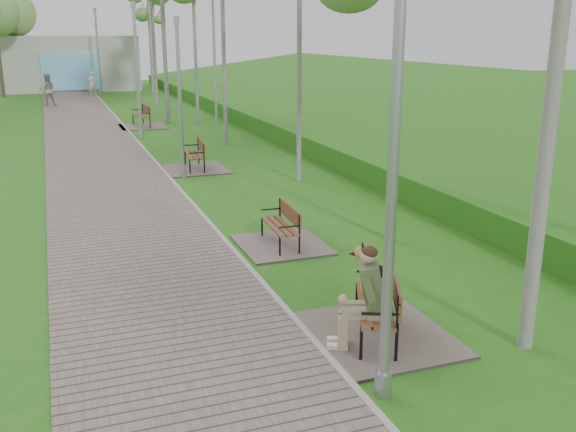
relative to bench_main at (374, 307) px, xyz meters
The scene contains 15 objects.
walkway 15.62m from the bench_main, 99.55° to the left, with size 3.50×67.00×0.04m, color #6B5C56.
kerb 15.43m from the bench_main, 93.12° to the left, with size 0.10×67.00×0.05m, color #999993.
embankment 17.83m from the bench_main, 51.23° to the left, with size 14.00×70.00×1.60m, color #3A7422.
building_north 44.95m from the bench_main, 92.98° to the left, with size 10.00×5.20×4.00m.
bench_main is the anchor object (origin of this frame).
bench_second 4.37m from the bench_main, 88.03° to the left, with size 1.71×1.90×1.05m.
bench_third 12.47m from the bench_main, 89.31° to the left, with size 1.90×2.11×1.16m.
bench_far 22.79m from the bench_main, 90.22° to the left, with size 2.03×2.26×1.25m.
lamp_post_near 2.55m from the bench_main, 112.94° to the right, with size 0.21×0.21×5.44m.
lamp_post_second 11.58m from the bench_main, 92.11° to the left, with size 0.18×0.18×4.65m.
lamp_post_third 19.55m from the bench_main, 91.66° to the left, with size 0.21×0.21×5.40m.
lamp_post_far 39.95m from the bench_main, 90.72° to the left, with size 0.23×0.23×5.84m.
pedestrian_near 39.20m from the bench_main, 91.67° to the left, with size 0.61×0.40×1.68m, color silver.
pedestrian_far 33.77m from the bench_main, 96.87° to the left, with size 0.94×0.73×1.93m, color gray.
birch_distant_b 38.44m from the bench_main, 85.78° to the left, with size 2.23×2.23×7.34m.
Camera 1 is at (-3.19, -1.29, 4.21)m, focal length 40.00 mm.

